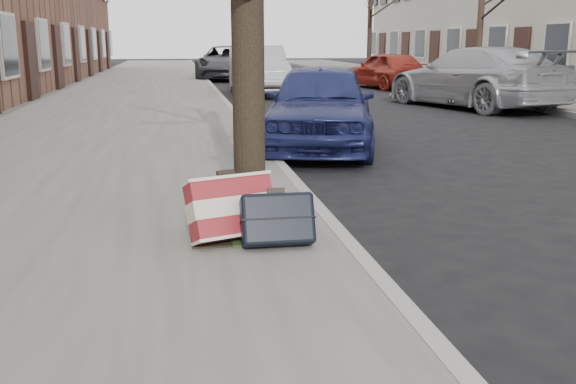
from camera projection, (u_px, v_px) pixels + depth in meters
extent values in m
plane|color=black|center=(557.00, 283.00, 4.33)|extent=(120.00, 120.00, 0.00)
cube|color=gray|center=(133.00, 97.00, 18.09)|extent=(5.00, 70.00, 0.12)
cube|color=#66635C|center=(510.00, 92.00, 20.00)|extent=(4.00, 70.00, 0.12)
cube|color=black|center=(244.00, 229.00, 5.12)|extent=(0.85, 0.85, 0.02)
cube|color=maroon|center=(232.00, 208.00, 4.81)|extent=(0.73, 0.55, 0.50)
cube|color=black|center=(278.00, 219.00, 4.68)|extent=(0.54, 0.31, 0.42)
imported|color=navy|center=(321.00, 105.00, 9.65)|extent=(2.49, 4.11, 1.31)
imported|color=#B1B3B9|center=(258.00, 70.00, 19.63)|extent=(1.70, 4.53, 1.48)
imported|color=#323237|center=(227.00, 63.00, 27.41)|extent=(3.00, 5.36, 1.42)
imported|color=#9EA0A5|center=(474.00, 77.00, 15.61)|extent=(3.35, 5.46, 1.48)
imported|color=maroon|center=(386.00, 70.00, 22.10)|extent=(2.35, 4.00, 1.28)
cylinder|color=black|center=(481.00, 15.00, 20.45)|extent=(0.20, 0.20, 4.61)
cylinder|color=black|center=(370.00, 23.00, 32.03)|extent=(0.23, 0.23, 4.76)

